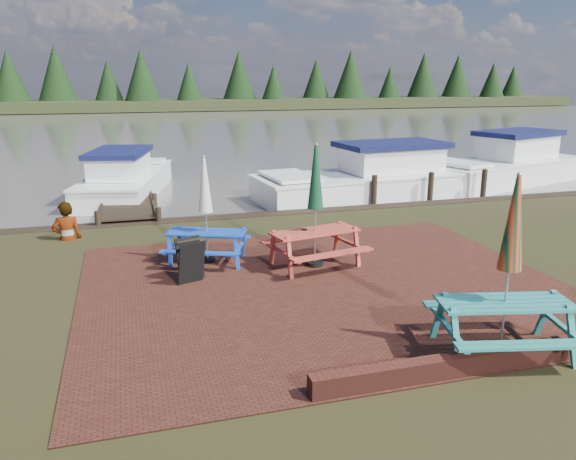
% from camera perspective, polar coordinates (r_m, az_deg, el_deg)
% --- Properties ---
extents(ground, '(120.00, 120.00, 0.00)m').
position_cam_1_polar(ground, '(9.90, 5.72, -7.75)').
color(ground, black).
rests_on(ground, ground).
extents(paving, '(9.00, 7.50, 0.02)m').
position_cam_1_polar(paving, '(10.77, 3.74, -5.72)').
color(paving, '#391912').
rests_on(paving, ground).
extents(brick_wall, '(6.21, 1.79, 0.30)m').
position_cam_1_polar(brick_wall, '(9.03, 24.72, -10.48)').
color(brick_wall, '#4C1E16').
rests_on(brick_wall, ground).
extents(water, '(120.00, 60.00, 0.02)m').
position_cam_1_polar(water, '(45.73, -12.02, 10.08)').
color(water, '#49463F').
rests_on(water, ground).
extents(far_treeline, '(120.00, 10.00, 8.10)m').
position_cam_1_polar(far_treeline, '(74.52, -14.02, 14.37)').
color(far_treeline, black).
rests_on(far_treeline, ground).
extents(picnic_table_teal, '(2.20, 2.05, 2.60)m').
position_cam_1_polar(picnic_table_teal, '(8.53, 21.29, -6.03)').
color(picnic_table_teal, teal).
rests_on(picnic_table_teal, ground).
extents(picnic_table_red, '(2.13, 1.97, 2.56)m').
position_cam_1_polar(picnic_table_red, '(11.64, 2.77, 0.51)').
color(picnic_table_red, '#B13B2D').
rests_on(picnic_table_red, ground).
extents(picnic_table_blue, '(2.08, 1.98, 2.29)m').
position_cam_1_polar(picnic_table_blue, '(12.02, -8.29, 0.36)').
color(picnic_table_blue, '#1642AB').
rests_on(picnic_table_blue, ground).
extents(chalkboard, '(0.57, 0.67, 0.86)m').
position_cam_1_polar(chalkboard, '(10.99, -9.85, -3.08)').
color(chalkboard, black).
rests_on(chalkboard, ground).
extents(jetty, '(1.76, 9.08, 1.00)m').
position_cam_1_polar(jetty, '(20.06, -16.06, 3.90)').
color(jetty, black).
rests_on(jetty, ground).
extents(boat_jetty, '(3.64, 6.78, 1.87)m').
position_cam_1_polar(boat_jetty, '(20.56, -16.19, 4.86)').
color(boat_jetty, white).
rests_on(boat_jetty, ground).
extents(boat_near, '(7.98, 3.44, 2.10)m').
position_cam_1_polar(boat_near, '(19.54, 8.51, 4.97)').
color(boat_near, white).
rests_on(boat_near, ground).
extents(boat_far, '(7.57, 4.61, 2.23)m').
position_cam_1_polar(boat_far, '(23.71, 21.18, 6.00)').
color(boat_far, white).
rests_on(boat_far, ground).
extents(person, '(0.73, 0.52, 1.89)m').
position_cam_1_polar(person, '(14.60, -21.82, 2.63)').
color(person, gray).
rests_on(person, ground).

